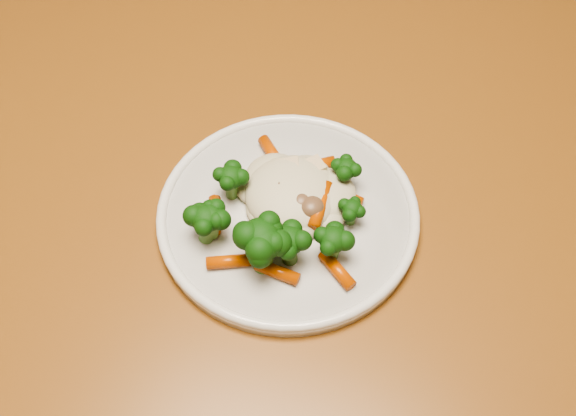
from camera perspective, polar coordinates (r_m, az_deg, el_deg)
name	(u,v)px	position (r m, az deg, el deg)	size (l,w,h in m)	color
dining_table	(279,255)	(0.80, -0.74, -3.74)	(1.35, 1.11, 0.75)	brown
plate	(288,216)	(0.70, 0.00, -0.65)	(0.25, 0.25, 0.01)	silver
meal	(277,215)	(0.67, -0.87, -0.57)	(0.17, 0.17, 0.05)	beige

